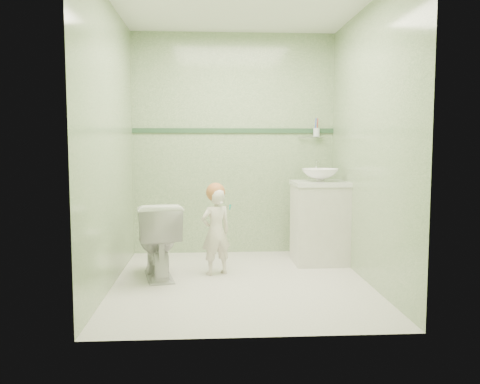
{
  "coord_description": "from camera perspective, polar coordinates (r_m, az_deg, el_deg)",
  "views": [
    {
      "loc": [
        -0.27,
        -4.28,
        1.2
      ],
      "look_at": [
        0.0,
        0.15,
        0.78
      ],
      "focal_mm": 37.65,
      "sensor_mm": 36.0,
      "label": 1
    }
  ],
  "objects": [
    {
      "name": "cup_holder",
      "position": [
        5.58,
        8.58,
        6.68
      ],
      "size": [
        0.26,
        0.07,
        0.21
      ],
      "color": "silver",
      "rests_on": "room_shell"
    },
    {
      "name": "trim_stripe",
      "position": [
        5.52,
        -0.7,
        6.98
      ],
      "size": [
        2.2,
        0.02,
        0.05
      ],
      "primitive_type": "cube",
      "color": "#2E5235",
      "rests_on": "room_shell"
    },
    {
      "name": "hair_cap",
      "position": [
        4.62,
        -2.78,
        -0.03
      ],
      "size": [
        0.18,
        0.18,
        0.18
      ],
      "primitive_type": "sphere",
      "color": "#B66B37",
      "rests_on": "toddler"
    },
    {
      "name": "room_shell",
      "position": [
        4.28,
        0.12,
        5.41
      ],
      "size": [
        2.5,
        2.54,
        2.4
      ],
      "color": "#83A474",
      "rests_on": "ground"
    },
    {
      "name": "toilet",
      "position": [
        4.61,
        -9.32,
        -5.37
      ],
      "size": [
        0.52,
        0.74,
        0.69
      ],
      "primitive_type": "imported",
      "rotation": [
        0.0,
        0.0,
        3.35
      ],
      "color": "white",
      "rests_on": "ground"
    },
    {
      "name": "teal_toothbrush",
      "position": [
        4.53,
        -1.25,
        -1.67
      ],
      "size": [
        0.1,
        0.14,
        0.08
      ],
      "color": "#098D80",
      "rests_on": "toddler"
    },
    {
      "name": "vanity",
      "position": [
        5.16,
        8.98,
        -3.57
      ],
      "size": [
        0.52,
        0.5,
        0.8
      ],
      "primitive_type": "cube",
      "color": "beige",
      "rests_on": "ground"
    },
    {
      "name": "ground",
      "position": [
        4.45,
        0.12,
        -10.23
      ],
      "size": [
        2.5,
        2.5,
        0.0
      ],
      "primitive_type": "plane",
      "color": "beige",
      "rests_on": "ground"
    },
    {
      "name": "counter",
      "position": [
        5.11,
        9.05,
        0.97
      ],
      "size": [
        0.54,
        0.52,
        0.04
      ],
      "primitive_type": "cube",
      "color": "white",
      "rests_on": "vanity"
    },
    {
      "name": "basin",
      "position": [
        5.11,
        9.07,
        1.91
      ],
      "size": [
        0.37,
        0.37,
        0.13
      ],
      "primitive_type": "imported",
      "color": "white",
      "rests_on": "counter"
    },
    {
      "name": "toddler",
      "position": [
        4.65,
        -2.75,
        -4.53
      ],
      "size": [
        0.34,
        0.29,
        0.8
      ],
      "primitive_type": "imported",
      "rotation": [
        0.0,
        0.0,
        3.57
      ],
      "color": "beige",
      "rests_on": "ground"
    },
    {
      "name": "faucet",
      "position": [
        5.28,
        8.64,
        2.9
      ],
      "size": [
        0.03,
        0.13,
        0.18
      ],
      "color": "silver",
      "rests_on": "counter"
    }
  ]
}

